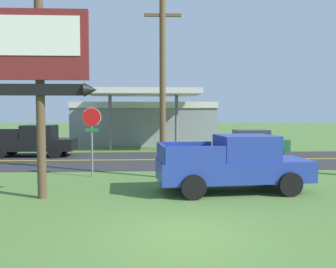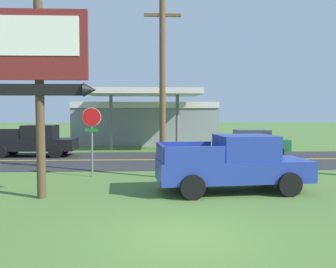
% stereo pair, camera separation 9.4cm
% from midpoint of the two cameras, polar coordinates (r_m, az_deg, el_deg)
% --- Properties ---
extents(ground_plane, '(180.00, 180.00, 0.00)m').
position_cam_midpoint_polar(ground_plane, '(8.56, 2.32, -15.36)').
color(ground_plane, '#4C7033').
extents(road_asphalt, '(140.00, 8.00, 0.02)m').
position_cam_midpoint_polar(road_asphalt, '(21.27, -0.77, -4.02)').
color(road_asphalt, '#2B2B2D').
rests_on(road_asphalt, ground).
extents(road_centre_line, '(126.00, 0.20, 0.01)m').
position_cam_midpoint_polar(road_centre_line, '(21.27, -0.77, -3.99)').
color(road_centre_line, gold).
rests_on(road_centre_line, road_asphalt).
extents(motel_sign, '(3.38, 0.54, 6.22)m').
position_cam_midpoint_polar(motel_sign, '(12.30, -19.36, 10.21)').
color(motel_sign, brown).
rests_on(motel_sign, ground).
extents(stop_sign, '(0.80, 0.08, 2.95)m').
position_cam_midpoint_polar(stop_sign, '(15.91, -11.90, 0.70)').
color(stop_sign, slate).
rests_on(stop_sign, ground).
extents(utility_pole, '(1.71, 0.26, 8.06)m').
position_cam_midpoint_polar(utility_pole, '(15.51, -1.02, 9.09)').
color(utility_pole, brown).
rests_on(utility_pole, ground).
extents(gas_station, '(12.00, 11.50, 4.40)m').
position_cam_midpoint_polar(gas_station, '(32.37, -3.71, 1.95)').
color(gas_station, gray).
rests_on(gas_station, ground).
extents(pickup_blue_parked_on_lawn, '(5.36, 2.61, 1.96)m').
position_cam_midpoint_polar(pickup_blue_parked_on_lawn, '(12.99, 10.11, -4.58)').
color(pickup_blue_parked_on_lawn, '#233893').
rests_on(pickup_blue_parked_on_lawn, ground).
extents(pickup_black_on_road, '(5.20, 2.24, 1.96)m').
position_cam_midpoint_polar(pickup_black_on_road, '(24.27, -20.25, -1.05)').
color(pickup_black_on_road, black).
rests_on(pickup_black_on_road, ground).
extents(car_green_near_lane, '(4.20, 2.00, 1.64)m').
position_cam_midpoint_polar(car_green_near_lane, '(24.04, 12.86, -1.28)').
color(car_green_near_lane, '#1E6038').
rests_on(car_green_near_lane, ground).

